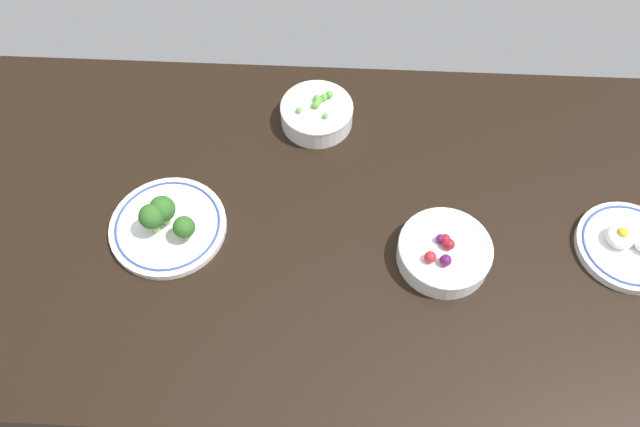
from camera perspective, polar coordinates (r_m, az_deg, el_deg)
dining_table at (r=121.96cm, az=-0.00°, el=-1.02°), size 148.68×80.16×4.00cm
bowl_berries at (r=116.04cm, az=11.04°, el=-3.38°), size 16.87×16.87×6.08cm
plate_eggs at (r=128.73cm, az=25.87°, el=-2.56°), size 18.75×18.75×5.29cm
plate_broccoli at (r=120.66cm, az=-13.54°, el=-0.85°), size 21.69×21.69×8.15cm
bowl_peas at (r=132.80cm, az=-0.29°, el=8.97°), size 15.01×15.01×5.96cm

